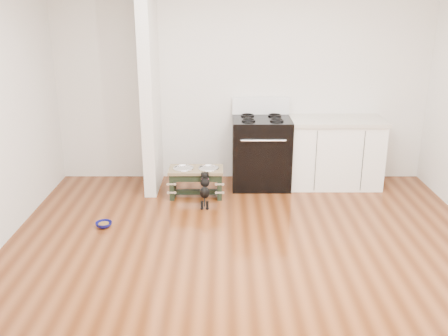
{
  "coord_description": "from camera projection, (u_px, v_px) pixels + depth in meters",
  "views": [
    {
      "loc": [
        -0.24,
        -4.17,
        2.39
      ],
      "look_at": [
        -0.24,
        1.47,
        0.47
      ],
      "focal_mm": 40.0,
      "sensor_mm": 36.0,
      "label": 1
    }
  ],
  "objects": [
    {
      "name": "dog_feeder",
      "position": [
        196.0,
        177.0,
        6.29
      ],
      "size": [
        0.68,
        0.36,
        0.39
      ],
      "color": "black",
      "rests_on": "ground"
    },
    {
      "name": "oven_range",
      "position": [
        261.0,
        151.0,
        6.61
      ],
      "size": [
        0.76,
        0.69,
        1.14
      ],
      "color": "black",
      "rests_on": "ground"
    },
    {
      "name": "cabinet_run",
      "position": [
        334.0,
        152.0,
        6.64
      ],
      "size": [
        1.24,
        0.64,
        0.91
      ],
      "color": "white",
      "rests_on": "ground"
    },
    {
      "name": "floor_bowl",
      "position": [
        104.0,
        225.0,
        5.5
      ],
      "size": [
        0.23,
        0.23,
        0.06
      ],
      "rotation": [
        0.0,
        0.0,
        0.36
      ],
      "color": "navy",
      "rests_on": "ground"
    },
    {
      "name": "ground",
      "position": [
        249.0,
        265.0,
        4.72
      ],
      "size": [
        5.0,
        5.0,
        0.0
      ],
      "primitive_type": "plane",
      "color": "#4E230E",
      "rests_on": "ground"
    },
    {
      "name": "room_shell",
      "position": [
        252.0,
        95.0,
        4.2
      ],
      "size": [
        5.0,
        5.0,
        5.0
      ],
      "color": "silver",
      "rests_on": "ground"
    },
    {
      "name": "puppy",
      "position": [
        205.0,
        188.0,
        6.0
      ],
      "size": [
        0.12,
        0.35,
        0.41
      ],
      "color": "black",
      "rests_on": "ground"
    },
    {
      "name": "partition_wall",
      "position": [
        150.0,
        86.0,
        6.28
      ],
      "size": [
        0.15,
        0.8,
        2.7
      ],
      "primitive_type": "cube",
      "color": "silver",
      "rests_on": "ground"
    }
  ]
}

